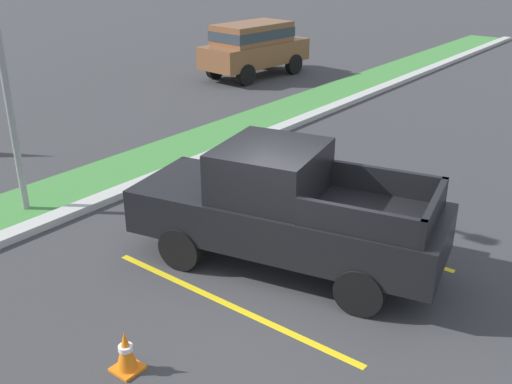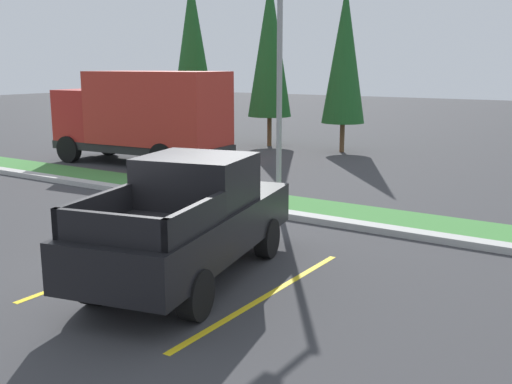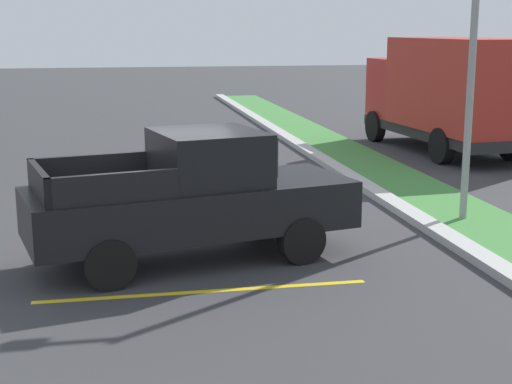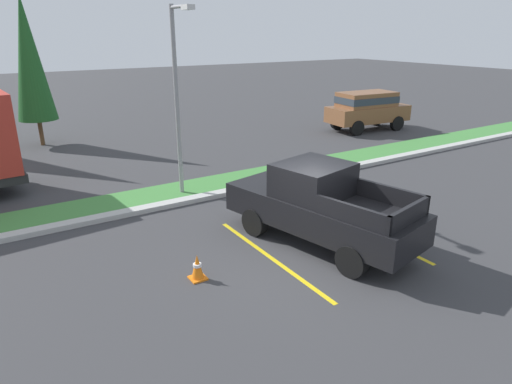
{
  "view_description": "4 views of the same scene",
  "coord_description": "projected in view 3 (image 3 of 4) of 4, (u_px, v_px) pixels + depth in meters",
  "views": [
    {
      "loc": [
        -6.52,
        -4.72,
        5.22
      ],
      "look_at": [
        0.28,
        0.63,
        1.5
      ],
      "focal_mm": 41.92,
      "sensor_mm": 36.0,
      "label": 1
    },
    {
      "loc": [
        7.24,
        -7.27,
        3.62
      ],
      "look_at": [
        1.37,
        1.7,
        1.36
      ],
      "focal_mm": 42.38,
      "sensor_mm": 36.0,
      "label": 2
    },
    {
      "loc": [
        12.66,
        -0.78,
        3.72
      ],
      "look_at": [
        -0.02,
        1.66,
        0.89
      ],
      "focal_mm": 53.18,
      "sensor_mm": 36.0,
      "label": 3
    },
    {
      "loc": [
        -6.28,
        -7.78,
        5.27
      ],
      "look_at": [
        0.32,
        2.72,
        0.83
      ],
      "focal_mm": 31.76,
      "sensor_mm": 36.0,
      "label": 4
    }
  ],
  "objects": [
    {
      "name": "cargo_truck_distant",
      "position": [
        449.0,
        91.0,
        22.46
      ],
      "size": [
        6.97,
        2.97,
        3.4
      ],
      "color": "black",
      "rests_on": "ground"
    },
    {
      "name": "traffic_cone",
      "position": [
        175.0,
        196.0,
        15.65
      ],
      "size": [
        0.36,
        0.36,
        0.6
      ],
      "color": "orange",
      "rests_on": "ground"
    },
    {
      "name": "parking_line_near",
      "position": [
        183.0,
        235.0,
        13.83
      ],
      "size": [
        0.12,
        4.8,
        0.01
      ],
      "primitive_type": "cube",
      "color": "yellow",
      "rests_on": "ground"
    },
    {
      "name": "curb_strip",
      "position": [
        434.0,
        228.0,
        13.99
      ],
      "size": [
        56.0,
        0.4,
        0.15
      ],
      "primitive_type": "cube",
      "color": "#B2B2AD",
      "rests_on": "ground"
    },
    {
      "name": "grass_median",
      "position": [
        489.0,
        228.0,
        14.2
      ],
      "size": [
        56.0,
        1.8,
        0.06
      ],
      "primitive_type": "cube",
      "color": "#42843D",
      "rests_on": "ground"
    },
    {
      "name": "parking_line_far",
      "position": [
        204.0,
        291.0,
        10.86
      ],
      "size": [
        0.12,
        4.8,
        0.01
      ],
      "primitive_type": "cube",
      "color": "yellow",
      "rests_on": "ground"
    },
    {
      "name": "ground_plane",
      "position": [
        162.0,
        247.0,
        13.09
      ],
      "size": [
        120.0,
        120.0,
        0.0
      ],
      "primitive_type": "plane",
      "color": "#38383A"
    },
    {
      "name": "pickup_truck_main",
      "position": [
        194.0,
        197.0,
        12.15
      ],
      "size": [
        3.0,
        5.51,
        2.1
      ],
      "color": "black",
      "rests_on": "ground"
    },
    {
      "name": "street_light",
      "position": [
        465.0,
        36.0,
        14.03
      ],
      "size": [
        0.24,
        1.49,
        6.01
      ],
      "color": "gray",
      "rests_on": "ground"
    }
  ]
}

